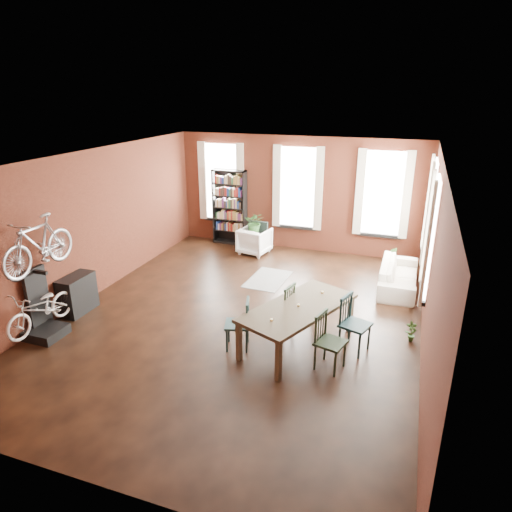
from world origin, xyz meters
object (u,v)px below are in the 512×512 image
at_px(dining_chair_a, 237,324).
at_px(bicycle_floor, 37,291).
at_px(console_table, 77,294).
at_px(dining_chair_c, 331,342).
at_px(bookshelf, 230,207).
at_px(white_armchair, 254,240).
at_px(dining_chair_b, 280,308).
at_px(cream_sofa, 399,271).
at_px(dining_table, 298,326).
at_px(bike_trainer, 46,332).
at_px(dining_chair_d, 355,325).
at_px(plant_stand, 256,242).

height_order(dining_chair_a, bicycle_floor, bicycle_floor).
bearing_deg(console_table, dining_chair_c, -3.14).
relative_size(dining_chair_a, bicycle_floor, 0.62).
bearing_deg(bookshelf, bicycle_floor, -100.93).
xyz_separation_m(dining_chair_a, white_armchair, (-1.38, 4.79, -0.07)).
distance_m(dining_chair_b, console_table, 4.24).
distance_m(bookshelf, cream_sofa, 5.28).
distance_m(dining_table, bike_trainer, 4.73).
xyz_separation_m(dining_chair_d, bicycle_floor, (-5.57, -1.45, 0.43)).
xyz_separation_m(dining_table, bookshelf, (-3.36, 4.96, 0.71)).
bearing_deg(dining_chair_d, bike_trainer, 123.13).
bearing_deg(white_armchair, cream_sofa, 174.73).
bearing_deg(plant_stand, bicycle_floor, -110.82).
xyz_separation_m(dining_chair_b, cream_sofa, (2.03, 2.88, -0.09)).
relative_size(white_armchair, plant_stand, 1.42).
bearing_deg(cream_sofa, bookshelf, 71.05).
distance_m(cream_sofa, console_table, 7.15).
bearing_deg(bookshelf, dining_chair_d, -47.78).
bearing_deg(dining_chair_b, plant_stand, -143.00).
relative_size(plant_stand, bicycle_floor, 0.37).
bearing_deg(bicycle_floor, white_armchair, 72.11).
relative_size(dining_table, dining_chair_c, 2.36).
xyz_separation_m(white_armchair, plant_stand, (-0.00, 0.12, -0.12)).
relative_size(cream_sofa, bike_trainer, 3.32).
xyz_separation_m(dining_chair_d, bike_trainer, (-5.53, -1.45, -0.42)).
bearing_deg(console_table, dining_table, 2.94).
bearing_deg(bookshelf, dining_chair_a, -66.35).
bearing_deg(dining_chair_b, cream_sofa, 156.52).
height_order(dining_chair_b, console_table, dining_chair_b).
bearing_deg(console_table, plant_stand, 64.34).
height_order(white_armchair, bicycle_floor, bicycle_floor).
height_order(dining_table, plant_stand, dining_table).
bearing_deg(console_table, dining_chair_a, -3.06).
bearing_deg(console_table, bicycle_floor, -86.02).
relative_size(cream_sofa, bicycle_floor, 1.37).
bearing_deg(dining_chair_c, bike_trainer, 113.56).
relative_size(white_armchair, cream_sofa, 0.38).
relative_size(white_armchair, bike_trainer, 1.28).
relative_size(dining_chair_a, plant_stand, 1.66).
xyz_separation_m(dining_table, dining_chair_d, (0.99, 0.16, 0.12)).
relative_size(dining_table, white_armchair, 2.87).
distance_m(cream_sofa, bike_trainer, 7.64).
bearing_deg(dining_table, console_table, -153.85).
bearing_deg(bicycle_floor, plant_stand, 72.54).
relative_size(dining_table, bicycle_floor, 1.52).
bearing_deg(cream_sofa, bicycle_floor, 126.47).
bearing_deg(cream_sofa, bike_trainer, 126.62).
relative_size(dining_chair_a, dining_chair_d, 0.91).
bearing_deg(cream_sofa, dining_chair_d, 169.20).
relative_size(dining_table, dining_chair_d, 2.24).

